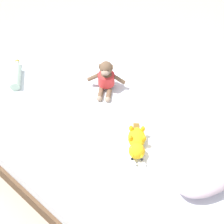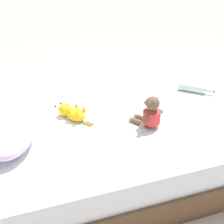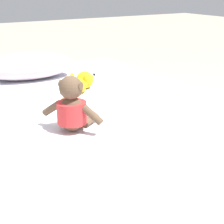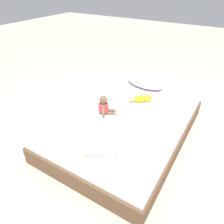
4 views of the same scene
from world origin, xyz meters
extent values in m
plane|color=#B7A893|center=(0.00, 0.00, 0.00)|extent=(16.00, 16.00, 0.00)
cube|color=brown|center=(0.00, 0.00, 0.11)|extent=(1.43, 2.08, 0.21)
cube|color=white|center=(0.00, 0.00, 0.31)|extent=(1.39, 2.02, 0.19)
ellipsoid|color=silver|center=(-0.07, 0.70, 0.48)|extent=(0.63, 0.41, 0.17)
ellipsoid|color=brown|center=(-0.20, -0.22, 0.48)|extent=(0.14, 0.15, 0.15)
cylinder|color=red|center=(-0.20, -0.22, 0.48)|extent=(0.17, 0.17, 0.09)
sphere|color=brown|center=(-0.20, -0.22, 0.59)|extent=(0.10, 0.10, 0.10)
ellipsoid|color=gray|center=(-0.16, -0.20, 0.58)|extent=(0.07, 0.08, 0.04)
sphere|color=black|center=(-0.17, -0.18, 0.59)|extent=(0.01, 0.01, 0.01)
sphere|color=black|center=(-0.15, -0.21, 0.59)|extent=(0.01, 0.01, 0.01)
cylinder|color=brown|center=(-0.22, -0.18, 0.60)|extent=(0.03, 0.02, 0.03)
cylinder|color=brown|center=(-0.17, -0.26, 0.60)|extent=(0.03, 0.02, 0.03)
cylinder|color=brown|center=(-0.25, -0.14, 0.49)|extent=(0.08, 0.10, 0.08)
cylinder|color=brown|center=(-0.14, -0.30, 0.49)|extent=(0.08, 0.10, 0.08)
cylinder|color=brown|center=(-0.13, -0.14, 0.42)|extent=(0.10, 0.08, 0.04)
cylinder|color=brown|center=(-0.10, -0.19, 0.42)|extent=(0.10, 0.08, 0.04)
sphere|color=gray|center=(-0.09, -0.12, 0.42)|extent=(0.04, 0.04, 0.04)
sphere|color=gray|center=(-0.06, -0.17, 0.42)|extent=(0.04, 0.04, 0.04)
ellipsoid|color=yellow|center=(0.06, 0.25, 0.44)|extent=(0.19, 0.18, 0.08)
sphere|color=yellow|center=(0.14, 0.31, 0.45)|extent=(0.10, 0.10, 0.10)
cone|color=yellow|center=(0.16, 0.36, 0.46)|extent=(0.07, 0.06, 0.05)
sphere|color=black|center=(0.18, 0.38, 0.47)|extent=(0.02, 0.02, 0.02)
cone|color=yellow|center=(0.19, 0.32, 0.46)|extent=(0.07, 0.06, 0.05)
sphere|color=black|center=(0.21, 0.33, 0.47)|extent=(0.02, 0.02, 0.02)
sphere|color=red|center=(0.12, 0.34, 0.48)|extent=(0.02, 0.02, 0.02)
sphere|color=red|center=(0.16, 0.29, 0.48)|extent=(0.02, 0.02, 0.02)
ellipsoid|color=yellow|center=(0.06, 0.30, 0.48)|extent=(0.04, 0.04, 0.05)
ellipsoid|color=yellow|center=(0.11, 0.24, 0.48)|extent=(0.04, 0.04, 0.05)
ellipsoid|color=yellow|center=(0.00, 0.26, 0.48)|extent=(0.04, 0.04, 0.05)
ellipsoid|color=yellow|center=(0.04, 0.20, 0.48)|extent=(0.04, 0.04, 0.05)
cube|color=brown|center=(-0.03, 0.19, 0.40)|extent=(0.08, 0.07, 0.01)
cylinder|color=#B2D1B7|center=(0.19, -0.79, 0.44)|extent=(0.20, 0.22, 0.07)
cylinder|color=#B2D1B7|center=(0.10, -0.90, 0.44)|extent=(0.06, 0.06, 0.03)
cylinder|color=gold|center=(0.07, -0.93, 0.44)|extent=(0.03, 0.03, 0.03)
camera|label=1|loc=(0.98, 0.83, 1.96)|focal=47.17mm
camera|label=2|loc=(-1.76, 0.58, 1.53)|focal=47.49mm
camera|label=3|loc=(-0.77, -1.47, 0.98)|focal=56.81mm
camera|label=4|loc=(1.00, -1.97, 1.80)|focal=33.81mm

